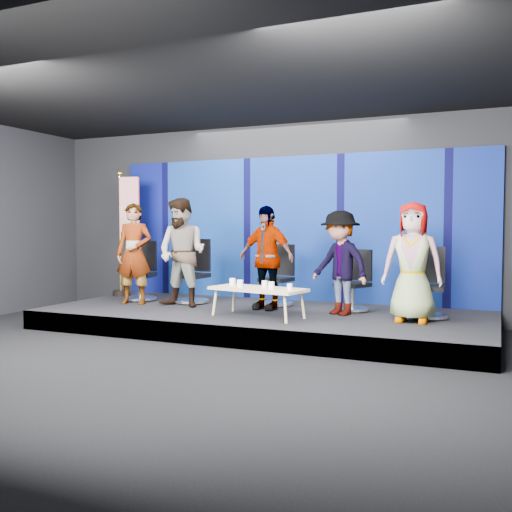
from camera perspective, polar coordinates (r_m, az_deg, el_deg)
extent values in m
plane|color=black|center=(6.96, -7.50, -10.65)|extent=(10.00, 10.00, 0.00)
cube|color=black|center=(10.41, 3.80, 3.60)|extent=(10.00, 0.02, 3.50)
cube|color=black|center=(7.02, -7.70, 18.34)|extent=(10.00, 8.00, 0.02)
cube|color=black|center=(9.13, 0.60, -6.40)|extent=(7.00, 3.00, 0.30)
cube|color=#070753|center=(10.36, 3.70, 2.77)|extent=(7.00, 0.08, 2.60)
cylinder|color=silver|center=(10.52, -11.49, -4.21)|extent=(0.72, 0.72, 0.06)
cylinder|color=silver|center=(10.50, -11.50, -2.96)|extent=(0.07, 0.07, 0.40)
cube|color=black|center=(10.48, -11.51, -1.86)|extent=(0.58, 0.58, 0.07)
cube|color=black|center=(10.68, -11.05, 0.02)|extent=(0.44, 0.15, 0.55)
imported|color=black|center=(10.01, -12.11, 0.23)|extent=(0.71, 0.55, 1.74)
cylinder|color=silver|center=(10.02, -6.49, -4.52)|extent=(0.67, 0.67, 0.06)
cylinder|color=silver|center=(9.99, -6.50, -3.15)|extent=(0.07, 0.07, 0.42)
cube|color=black|center=(9.97, -6.51, -1.96)|extent=(0.54, 0.54, 0.07)
cube|color=black|center=(10.16, -5.73, 0.09)|extent=(0.46, 0.09, 0.58)
imported|color=black|center=(9.52, -7.39, 0.35)|extent=(0.92, 0.75, 1.81)
cylinder|color=silver|center=(9.64, 2.03, -4.82)|extent=(0.67, 0.67, 0.06)
cylinder|color=silver|center=(9.61, 2.03, -3.50)|extent=(0.07, 0.07, 0.39)
cube|color=black|center=(9.59, 2.03, -2.35)|extent=(0.54, 0.54, 0.07)
cube|color=black|center=(9.77, 2.74, -0.38)|extent=(0.43, 0.12, 0.53)
imported|color=black|center=(9.15, 1.01, -0.17)|extent=(1.03, 0.57, 1.67)
cylinder|color=silver|center=(9.17, 9.60, -5.27)|extent=(0.73, 0.73, 0.05)
cylinder|color=silver|center=(9.14, 9.61, -3.97)|extent=(0.06, 0.06, 0.36)
cube|color=black|center=(9.12, 9.62, -2.84)|extent=(0.59, 0.59, 0.06)
cube|color=black|center=(9.26, 10.51, -0.89)|extent=(0.38, 0.22, 0.50)
imported|color=black|center=(8.68, 8.41, -0.69)|extent=(1.17, 0.97, 1.57)
cylinder|color=silver|center=(8.70, 16.79, -5.80)|extent=(0.59, 0.59, 0.06)
cylinder|color=silver|center=(8.67, 16.82, -4.33)|extent=(0.07, 0.07, 0.39)
cube|color=black|center=(8.65, 16.84, -3.05)|extent=(0.47, 0.47, 0.07)
cube|color=black|center=(8.85, 17.03, -0.83)|extent=(0.43, 0.05, 0.54)
imported|color=black|center=(8.22, 15.38, -0.59)|extent=(0.82, 0.54, 1.68)
cube|color=tan|center=(8.39, 0.18, -3.32)|extent=(1.52, 0.88, 0.04)
cylinder|color=tan|center=(8.60, -4.15, -4.64)|extent=(0.04, 0.04, 0.39)
cylinder|color=tan|center=(8.97, -2.25, -4.32)|extent=(0.04, 0.04, 0.39)
cylinder|color=tan|center=(7.88, 2.95, -5.34)|extent=(0.04, 0.04, 0.39)
cylinder|color=tan|center=(8.28, 4.69, -4.94)|extent=(0.04, 0.04, 0.39)
cylinder|color=white|center=(8.71, -2.37, -2.59)|extent=(0.09, 0.09, 0.11)
cylinder|color=white|center=(8.47, -1.62, -2.75)|extent=(0.09, 0.09, 0.11)
cylinder|color=white|center=(8.43, 0.87, -2.81)|extent=(0.08, 0.08, 0.10)
cylinder|color=white|center=(8.19, 1.53, -2.95)|extent=(0.09, 0.09, 0.11)
cylinder|color=white|center=(8.10, 3.38, -3.08)|extent=(0.07, 0.07, 0.09)
cylinder|color=black|center=(11.33, -13.34, -3.62)|extent=(0.32, 0.32, 0.10)
cylinder|color=gold|center=(11.25, -13.41, 2.20)|extent=(0.04, 0.04, 2.20)
sphere|color=gold|center=(11.30, -13.48, 8.04)|extent=(0.11, 0.11, 0.11)
cube|color=red|center=(11.17, -12.54, 5.03)|extent=(0.38, 0.15, 1.05)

